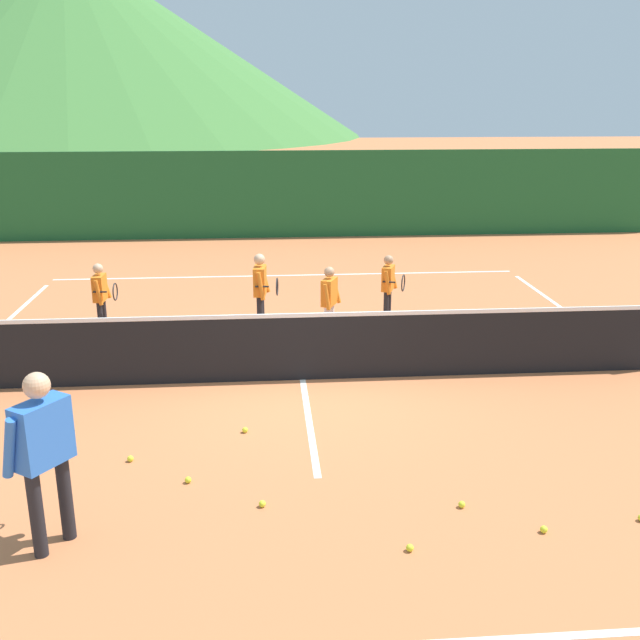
{
  "coord_description": "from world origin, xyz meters",
  "views": [
    {
      "loc": [
        -0.52,
        -9.55,
        3.83
      ],
      "look_at": [
        0.21,
        -0.46,
        1.01
      ],
      "focal_mm": 41.05,
      "sensor_mm": 36.0,
      "label": 1
    }
  ],
  "objects_px": {
    "student_3": "(389,283)",
    "tennis_ball_9": "(262,504)",
    "tennis_ball_8": "(31,461)",
    "tennis_ball_6": "(245,430)",
    "tennis_net": "(302,346)",
    "tennis_ball_1": "(462,504)",
    "student_1": "(261,286)",
    "tennis_ball_10": "(410,548)",
    "student_2": "(329,297)",
    "tennis_ball_4": "(188,480)",
    "tennis_ball_5": "(544,529)",
    "tennis_ball_3": "(130,459)",
    "instructor": "(44,445)",
    "student_0": "(101,293)"
  },
  "relations": [
    {
      "from": "tennis_net",
      "to": "tennis_ball_4",
      "type": "height_order",
      "value": "tennis_net"
    },
    {
      "from": "tennis_ball_5",
      "to": "tennis_ball_10",
      "type": "xyz_separation_m",
      "value": [
        -1.28,
        -0.18,
        0.0
      ]
    },
    {
      "from": "tennis_ball_6",
      "to": "tennis_ball_8",
      "type": "bearing_deg",
      "value": -165.58
    },
    {
      "from": "tennis_ball_1",
      "to": "tennis_ball_8",
      "type": "xyz_separation_m",
      "value": [
        -4.42,
        1.23,
        0.0
      ]
    },
    {
      "from": "instructor",
      "to": "student_0",
      "type": "bearing_deg",
      "value": 97.2
    },
    {
      "from": "instructor",
      "to": "tennis_ball_6",
      "type": "height_order",
      "value": "instructor"
    },
    {
      "from": "tennis_ball_1",
      "to": "tennis_ball_5",
      "type": "relative_size",
      "value": 1.0
    },
    {
      "from": "student_3",
      "to": "student_0",
      "type": "bearing_deg",
      "value": -176.52
    },
    {
      "from": "tennis_ball_9",
      "to": "tennis_net",
      "type": "bearing_deg",
      "value": 79.97
    },
    {
      "from": "tennis_net",
      "to": "instructor",
      "type": "xyz_separation_m",
      "value": [
        -2.41,
        -3.77,
        0.49
      ]
    },
    {
      "from": "tennis_ball_1",
      "to": "tennis_ball_3",
      "type": "xyz_separation_m",
      "value": [
        -3.36,
        1.2,
        0.0
      ]
    },
    {
      "from": "student_1",
      "to": "tennis_ball_9",
      "type": "relative_size",
      "value": 19.96
    },
    {
      "from": "student_3",
      "to": "tennis_ball_3",
      "type": "distance_m",
      "value": 6.05
    },
    {
      "from": "student_1",
      "to": "tennis_ball_3",
      "type": "height_order",
      "value": "student_1"
    },
    {
      "from": "student_3",
      "to": "tennis_ball_9",
      "type": "relative_size",
      "value": 17.76
    },
    {
      "from": "tennis_net",
      "to": "tennis_ball_9",
      "type": "height_order",
      "value": "tennis_net"
    },
    {
      "from": "tennis_ball_1",
      "to": "tennis_ball_6",
      "type": "height_order",
      "value": "same"
    },
    {
      "from": "student_1",
      "to": "tennis_ball_10",
      "type": "xyz_separation_m",
      "value": [
        1.27,
        -6.24,
        -0.78
      ]
    },
    {
      "from": "student_0",
      "to": "tennis_ball_6",
      "type": "xyz_separation_m",
      "value": [
        2.4,
        -3.87,
        -0.7
      ]
    },
    {
      "from": "tennis_ball_5",
      "to": "tennis_ball_6",
      "type": "bearing_deg",
      "value": 140.2
    },
    {
      "from": "tennis_ball_8",
      "to": "tennis_ball_6",
      "type": "bearing_deg",
      "value": 14.42
    },
    {
      "from": "tennis_ball_6",
      "to": "tennis_ball_3",
      "type": "bearing_deg",
      "value": -153.4
    },
    {
      "from": "student_1",
      "to": "tennis_net",
      "type": "bearing_deg",
      "value": -75.28
    },
    {
      "from": "tennis_ball_1",
      "to": "tennis_ball_10",
      "type": "height_order",
      "value": "same"
    },
    {
      "from": "tennis_ball_10",
      "to": "student_3",
      "type": "bearing_deg",
      "value": 82.0
    },
    {
      "from": "tennis_ball_3",
      "to": "tennis_ball_9",
      "type": "height_order",
      "value": "same"
    },
    {
      "from": "tennis_ball_6",
      "to": "tennis_net",
      "type": "bearing_deg",
      "value": 64.48
    },
    {
      "from": "tennis_net",
      "to": "tennis_ball_1",
      "type": "distance_m",
      "value": 3.73
    },
    {
      "from": "student_3",
      "to": "tennis_ball_9",
      "type": "distance_m",
      "value": 6.26
    },
    {
      "from": "tennis_net",
      "to": "tennis_ball_9",
      "type": "bearing_deg",
      "value": -100.03
    },
    {
      "from": "student_0",
      "to": "tennis_ball_8",
      "type": "distance_m",
      "value": 4.52
    },
    {
      "from": "instructor",
      "to": "tennis_ball_9",
      "type": "height_order",
      "value": "instructor"
    },
    {
      "from": "student_1",
      "to": "student_2",
      "type": "height_order",
      "value": "student_1"
    },
    {
      "from": "tennis_net",
      "to": "student_2",
      "type": "distance_m",
      "value": 1.76
    },
    {
      "from": "tennis_ball_4",
      "to": "tennis_ball_9",
      "type": "bearing_deg",
      "value": -34.53
    },
    {
      "from": "tennis_net",
      "to": "tennis_ball_5",
      "type": "bearing_deg",
      "value": -63.21
    },
    {
      "from": "student_0",
      "to": "student_1",
      "type": "relative_size",
      "value": 0.9
    },
    {
      "from": "tennis_ball_6",
      "to": "tennis_ball_8",
      "type": "relative_size",
      "value": 1.0
    },
    {
      "from": "tennis_ball_4",
      "to": "tennis_ball_5",
      "type": "bearing_deg",
      "value": -19.34
    },
    {
      "from": "instructor",
      "to": "tennis_ball_10",
      "type": "distance_m",
      "value": 3.28
    },
    {
      "from": "student_2",
      "to": "student_3",
      "type": "xyz_separation_m",
      "value": [
        1.11,
        0.87,
        -0.01
      ]
    },
    {
      "from": "student_2",
      "to": "tennis_ball_4",
      "type": "xyz_separation_m",
      "value": [
        -1.87,
        -4.42,
        -0.7
      ]
    },
    {
      "from": "tennis_ball_4",
      "to": "tennis_ball_9",
      "type": "relative_size",
      "value": 1.0
    },
    {
      "from": "tennis_ball_4",
      "to": "tennis_ball_8",
      "type": "bearing_deg",
      "value": 162.7
    },
    {
      "from": "tennis_ball_8",
      "to": "tennis_ball_10",
      "type": "distance_m",
      "value": 4.23
    },
    {
      "from": "tennis_ball_6",
      "to": "tennis_ball_8",
      "type": "height_order",
      "value": "same"
    },
    {
      "from": "tennis_ball_1",
      "to": "tennis_ball_10",
      "type": "relative_size",
      "value": 1.0
    },
    {
      "from": "instructor",
      "to": "tennis_ball_8",
      "type": "relative_size",
      "value": 24.19
    },
    {
      "from": "student_0",
      "to": "student_1",
      "type": "xyz_separation_m",
      "value": [
        2.61,
        -0.11,
        0.08
      ]
    },
    {
      "from": "student_3",
      "to": "tennis_ball_5",
      "type": "bearing_deg",
      "value": -86.96
    }
  ]
}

